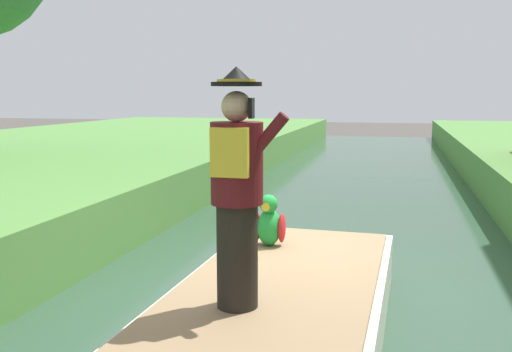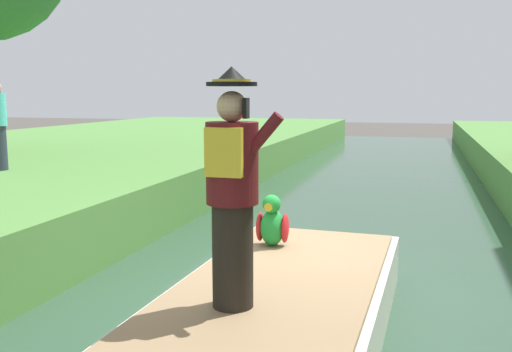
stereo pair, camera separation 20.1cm
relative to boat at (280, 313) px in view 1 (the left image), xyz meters
name	(u,v)px [view 1 (the left image)]	position (x,y,z in m)	size (l,w,h in m)	color
ground_plane	(303,304)	(0.00, 1.29, -0.40)	(80.00, 80.00, 0.00)	#4C4742
canal_water	(303,300)	(0.00, 1.29, -0.35)	(5.42, 48.00, 0.10)	#33513D
boat	(280,313)	(0.00, 0.00, 0.00)	(1.92, 4.25, 0.61)	silver
person_pirate	(237,190)	(-0.20, -0.69, 1.23)	(0.61, 0.42, 1.85)	black
parrot_plush	(269,223)	(-0.35, 1.11, 0.55)	(0.36, 0.34, 0.57)	green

